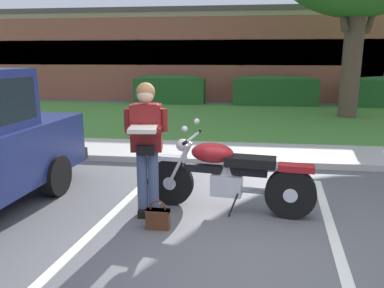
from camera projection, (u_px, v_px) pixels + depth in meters
ground_plane at (238, 247)px, 4.07m from camera, size 140.00×140.00×0.00m
curb_strip at (240, 162)px, 7.11m from camera, size 60.00×0.20×0.12m
concrete_walk at (240, 152)px, 7.93m from camera, size 60.00×1.50×0.08m
grass_lawn at (241, 119)px, 12.17m from camera, size 60.00×7.27×0.06m
stall_stripe_0 at (96, 229)px, 4.48m from camera, size 0.52×4.39×0.01m
stall_stripe_1 at (336, 244)px, 4.13m from camera, size 0.52×4.39×0.01m
motorcycle at (235, 176)px, 4.92m from camera, size 2.24×0.82×1.18m
rider_person at (146, 139)px, 4.66m from camera, size 0.53×0.61×1.70m
handbag at (158, 217)px, 4.48m from camera, size 0.28×0.13×0.36m
hedge_left at (170, 89)px, 15.88m from camera, size 2.95×0.90×1.24m
hedge_center_left at (275, 90)px, 15.33m from camera, size 3.39×0.90×1.24m
brick_building at (242, 55)px, 22.02m from camera, size 27.68×11.53×4.13m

